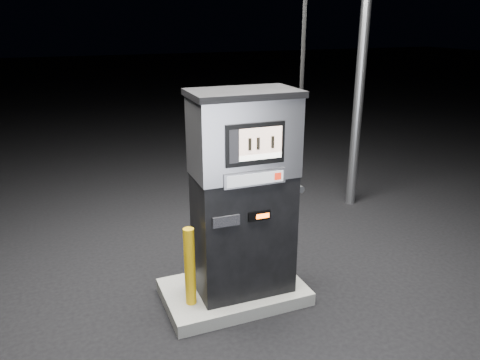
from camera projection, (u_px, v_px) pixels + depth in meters
name	position (u px, v px, depth m)	size (l,w,h in m)	color
ground	(234.00, 297.00, 5.47)	(80.00, 80.00, 0.00)	black
pump_island	(234.00, 292.00, 5.45)	(1.60, 1.00, 0.15)	slate
fuel_dispenser	(244.00, 193.00, 5.03)	(1.25, 0.69, 4.70)	black
bollard_left	(190.00, 267.00, 4.97)	(0.12, 0.12, 0.89)	#DFA80C
bollard_right	(274.00, 243.00, 5.55)	(0.11, 0.11, 0.83)	#DFA80C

